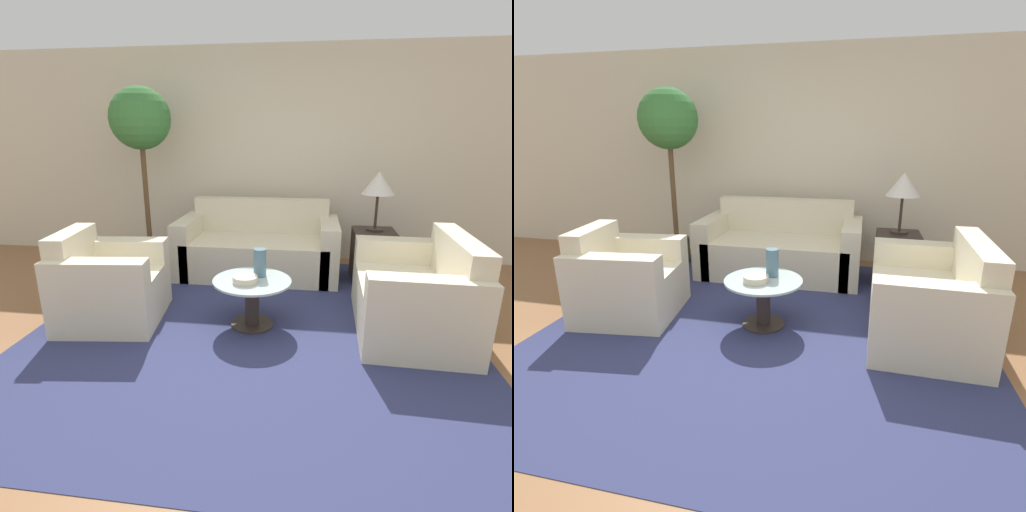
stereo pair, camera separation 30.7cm
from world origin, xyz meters
TOP-DOWN VIEW (x-y plane):
  - ground_plane at (0.00, 0.00)m, footprint 14.00×14.00m
  - wall_back at (0.00, 2.72)m, footprint 10.00×0.06m
  - rug at (-0.02, 0.63)m, footprint 3.62×3.60m
  - sofa_main at (-0.15, 2.01)m, footprint 1.81×0.89m
  - armchair at (-1.30, 0.59)m, footprint 0.91×0.94m
  - loveseat at (1.36, 0.74)m, footprint 0.88×1.28m
  - coffee_table at (-0.02, 0.63)m, footprint 0.66×0.66m
  - side_table at (1.15, 1.94)m, footprint 0.45×0.45m
  - table_lamp at (1.15, 1.94)m, footprint 0.35×0.35m
  - potted_plant at (-1.51, 2.09)m, footprint 0.69×0.69m
  - vase at (0.03, 0.73)m, footprint 0.11×0.11m
  - bowl at (-0.07, 0.56)m, footprint 0.21×0.21m

SIDE VIEW (x-z plane):
  - ground_plane at x=0.00m, z-range 0.00..0.00m
  - rug at x=-0.02m, z-range 0.00..0.01m
  - coffee_table at x=-0.02m, z-range 0.06..0.48m
  - side_table at x=1.15m, z-range 0.00..0.57m
  - sofa_main at x=-0.15m, z-range -0.13..0.70m
  - loveseat at x=1.36m, z-range -0.12..0.70m
  - armchair at x=-1.30m, z-range -0.11..0.69m
  - bowl at x=-0.07m, z-range 0.42..0.48m
  - vase at x=0.03m, z-range 0.42..0.66m
  - table_lamp at x=1.15m, z-range 0.75..1.39m
  - wall_back at x=0.00m, z-range 0.00..2.60m
  - potted_plant at x=-1.51m, z-range 0.56..2.65m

